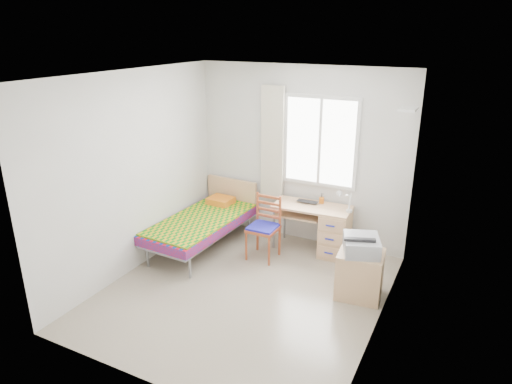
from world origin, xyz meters
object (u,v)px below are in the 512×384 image
Objects in this scene: cabinet at (360,274)px; chair at (265,223)px; bed at (204,221)px; printer at (361,245)px; desk at (330,230)px.

chair is at bearing 158.50° from cabinet.
bed is 0.96m from chair.
chair reaches higher than printer.
bed is at bearing 152.65° from printer.
chair is at bearing 8.96° from bed.
desk is 1.95× the size of printer.
bed is 1.83m from desk.
chair is at bearing -151.53° from desk.
chair is 1.50m from printer.
cabinet is (2.39, -0.30, -0.11)m from bed.
desk is 1.24× the size of chair.
cabinet is (0.66, -0.89, -0.09)m from desk.
chair reaches higher than desk.
bed reaches higher than printer.
chair is at bearing 144.34° from printer.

